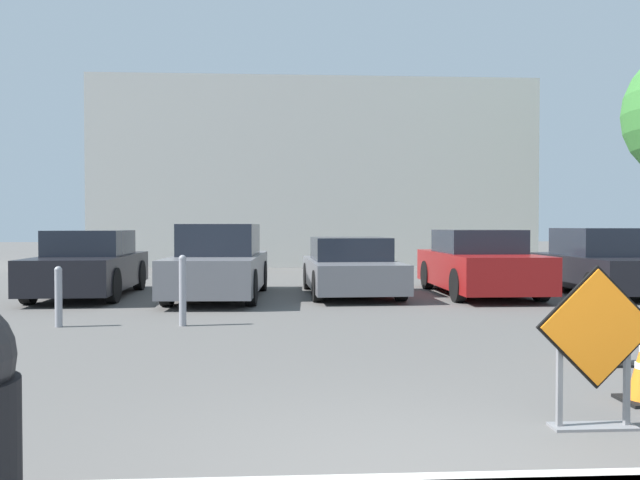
{
  "coord_description": "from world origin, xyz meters",
  "views": [
    {
      "loc": [
        -0.89,
        -3.39,
        1.55
      ],
      "look_at": [
        -0.36,
        6.05,
        1.34
      ],
      "focal_mm": 35.0,
      "sensor_mm": 36.0,
      "label": 1
    }
  ],
  "objects_px": {
    "parked_car_second": "(220,264)",
    "bollard_nearest": "(183,289)",
    "parked_car_third": "(350,268)",
    "parked_car_fourth": "(479,264)",
    "road_closed_sign": "(596,343)",
    "parked_car_nearest": "(90,265)",
    "traffic_cone_second": "(606,328)",
    "bollard_second": "(59,295)",
    "parked_car_fifth": "(603,264)"
  },
  "relations": [
    {
      "from": "parked_car_second",
      "to": "bollard_nearest",
      "type": "bearing_deg",
      "value": 89.48
    },
    {
      "from": "parked_car_third",
      "to": "parked_car_fourth",
      "type": "xyz_separation_m",
      "value": [
        2.89,
        -0.19,
        0.08
      ]
    },
    {
      "from": "road_closed_sign",
      "to": "parked_car_fourth",
      "type": "height_order",
      "value": "parked_car_fourth"
    },
    {
      "from": "parked_car_second",
      "to": "parked_car_third",
      "type": "height_order",
      "value": "parked_car_second"
    },
    {
      "from": "parked_car_nearest",
      "to": "bollard_nearest",
      "type": "xyz_separation_m",
      "value": [
        2.72,
        -4.24,
        -0.1
      ]
    },
    {
      "from": "traffic_cone_second",
      "to": "bollard_second",
      "type": "xyz_separation_m",
      "value": [
        -7.08,
        2.93,
        0.09
      ]
    },
    {
      "from": "parked_car_third",
      "to": "parked_car_fifth",
      "type": "relative_size",
      "value": 1.03
    },
    {
      "from": "parked_car_fifth",
      "to": "bollard_nearest",
      "type": "relative_size",
      "value": 3.75
    },
    {
      "from": "road_closed_sign",
      "to": "bollard_nearest",
      "type": "bearing_deg",
      "value": 127.46
    },
    {
      "from": "parked_car_nearest",
      "to": "bollard_nearest",
      "type": "distance_m",
      "value": 5.04
    },
    {
      "from": "parked_car_second",
      "to": "bollard_second",
      "type": "xyz_separation_m",
      "value": [
        -2.06,
        -3.84,
        -0.24
      ]
    },
    {
      "from": "parked_car_nearest",
      "to": "parked_car_fifth",
      "type": "height_order",
      "value": "parked_car_fifth"
    },
    {
      "from": "parked_car_third",
      "to": "bollard_second",
      "type": "xyz_separation_m",
      "value": [
        -4.95,
        -4.29,
        -0.11
      ]
    },
    {
      "from": "road_closed_sign",
      "to": "parked_car_fourth",
      "type": "bearing_deg",
      "value": 77.76
    },
    {
      "from": "traffic_cone_second",
      "to": "parked_car_fifth",
      "type": "xyz_separation_m",
      "value": [
        3.65,
        7.04,
        0.28
      ]
    },
    {
      "from": "bollard_nearest",
      "to": "road_closed_sign",
      "type": "bearing_deg",
      "value": -52.54
    },
    {
      "from": "parked_car_third",
      "to": "bollard_second",
      "type": "relative_size",
      "value": 4.55
    },
    {
      "from": "bollard_nearest",
      "to": "parked_car_fourth",
      "type": "bearing_deg",
      "value": 34.53
    },
    {
      "from": "parked_car_nearest",
      "to": "parked_car_fourth",
      "type": "height_order",
      "value": "parked_car_fourth"
    },
    {
      "from": "traffic_cone_second",
      "to": "parked_car_second",
      "type": "distance_m",
      "value": 8.43
    },
    {
      "from": "traffic_cone_second",
      "to": "bollard_nearest",
      "type": "xyz_separation_m",
      "value": [
        -5.2,
        2.93,
        0.18
      ]
    },
    {
      "from": "bollard_second",
      "to": "parked_car_fourth",
      "type": "bearing_deg",
      "value": 27.6
    },
    {
      "from": "parked_car_nearest",
      "to": "parked_car_second",
      "type": "height_order",
      "value": "parked_car_second"
    },
    {
      "from": "road_closed_sign",
      "to": "parked_car_nearest",
      "type": "height_order",
      "value": "parked_car_nearest"
    },
    {
      "from": "parked_car_fourth",
      "to": "parked_car_fifth",
      "type": "xyz_separation_m",
      "value": [
        2.89,
        0.02,
        -0.01
      ]
    },
    {
      "from": "parked_car_nearest",
      "to": "bollard_nearest",
      "type": "relative_size",
      "value": 3.9
    },
    {
      "from": "parked_car_second",
      "to": "parked_car_fourth",
      "type": "bearing_deg",
      "value": -175.35
    },
    {
      "from": "traffic_cone_second",
      "to": "parked_car_second",
      "type": "relative_size",
      "value": 0.18
    },
    {
      "from": "road_closed_sign",
      "to": "traffic_cone_second",
      "type": "distance_m",
      "value": 2.56
    },
    {
      "from": "road_closed_sign",
      "to": "bollard_second",
      "type": "relative_size",
      "value": 1.34
    },
    {
      "from": "traffic_cone_second",
      "to": "parked_car_second",
      "type": "height_order",
      "value": "parked_car_second"
    },
    {
      "from": "road_closed_sign",
      "to": "parked_car_fourth",
      "type": "distance_m",
      "value": 9.46
    },
    {
      "from": "parked_car_third",
      "to": "bollard_second",
      "type": "height_order",
      "value": "parked_car_third"
    },
    {
      "from": "traffic_cone_second",
      "to": "bollard_second",
      "type": "bearing_deg",
      "value": 157.53
    },
    {
      "from": "traffic_cone_second",
      "to": "parked_car_second",
      "type": "bearing_deg",
      "value": 126.6
    },
    {
      "from": "traffic_cone_second",
      "to": "parked_car_fourth",
      "type": "xyz_separation_m",
      "value": [
        0.76,
        7.02,
        0.29
      ]
    },
    {
      "from": "bollard_nearest",
      "to": "bollard_second",
      "type": "height_order",
      "value": "bollard_nearest"
    },
    {
      "from": "parked_car_third",
      "to": "road_closed_sign",
      "type": "bearing_deg",
      "value": 93.14
    },
    {
      "from": "parked_car_nearest",
      "to": "parked_car_fifth",
      "type": "xyz_separation_m",
      "value": [
        11.56,
        -0.13,
        -0.0
      ]
    },
    {
      "from": "traffic_cone_second",
      "to": "parked_car_third",
      "type": "xyz_separation_m",
      "value": [
        -2.13,
        7.21,
        0.21
      ]
    },
    {
      "from": "road_closed_sign",
      "to": "parked_car_second",
      "type": "bearing_deg",
      "value": 112.77
    },
    {
      "from": "parked_car_nearest",
      "to": "bollard_second",
      "type": "height_order",
      "value": "parked_car_nearest"
    },
    {
      "from": "parked_car_fourth",
      "to": "parked_car_nearest",
      "type": "bearing_deg",
      "value": -1.03
    },
    {
      "from": "road_closed_sign",
      "to": "parked_car_nearest",
      "type": "distance_m",
      "value": 11.52
    },
    {
      "from": "parked_car_nearest",
      "to": "parked_car_fifth",
      "type": "relative_size",
      "value": 1.04
    },
    {
      "from": "parked_car_fifth",
      "to": "road_closed_sign",
      "type": "bearing_deg",
      "value": 62.39
    },
    {
      "from": "parked_car_fifth",
      "to": "parked_car_third",
      "type": "bearing_deg",
      "value": -1.44
    },
    {
      "from": "traffic_cone_second",
      "to": "parked_car_nearest",
      "type": "distance_m",
      "value": 10.68
    },
    {
      "from": "parked_car_fourth",
      "to": "parked_car_fifth",
      "type": "relative_size",
      "value": 1.06
    },
    {
      "from": "parked_car_fourth",
      "to": "bollard_nearest",
      "type": "relative_size",
      "value": 3.96
    }
  ]
}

